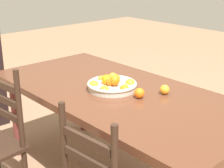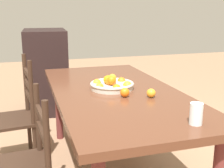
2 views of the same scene
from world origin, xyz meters
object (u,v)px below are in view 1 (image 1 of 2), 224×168
(fruit_bowl, at_px, (112,84))
(orange_loose_0, at_px, (165,90))
(dining_table, at_px, (117,100))
(orange_loose_1, at_px, (139,93))

(fruit_bowl, bearing_deg, orange_loose_0, -146.19)
(dining_table, bearing_deg, fruit_bowl, 30.85)
(dining_table, height_order, fruit_bowl, fruit_bowl)
(fruit_bowl, xyz_separation_m, orange_loose_1, (-0.24, -0.03, -0.00))
(orange_loose_0, height_order, orange_loose_1, orange_loose_1)
(dining_table, relative_size, fruit_bowl, 5.62)
(fruit_bowl, bearing_deg, orange_loose_1, -173.78)
(orange_loose_0, bearing_deg, dining_table, 34.12)
(orange_loose_0, xyz_separation_m, orange_loose_1, (0.07, 0.18, 0.00))
(fruit_bowl, height_order, orange_loose_0, fruit_bowl)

